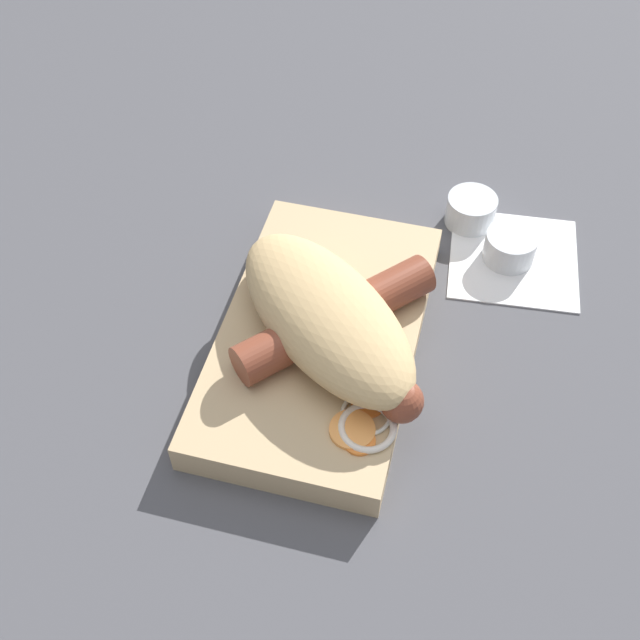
% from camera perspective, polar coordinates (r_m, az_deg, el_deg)
% --- Properties ---
extents(ground_plane, '(3.00, 3.00, 0.00)m').
position_cam_1_polar(ground_plane, '(0.66, -0.00, -2.10)').
color(ground_plane, '#4C4C51').
extents(food_tray, '(0.27, 0.15, 0.03)m').
position_cam_1_polar(food_tray, '(0.65, -0.00, -1.35)').
color(food_tray, tan).
rests_on(food_tray, ground_plane).
extents(bread_roll, '(0.20, 0.20, 0.05)m').
position_cam_1_polar(bread_roll, '(0.61, 0.45, 0.31)').
color(bread_roll, tan).
rests_on(bread_roll, food_tray).
extents(sausage, '(0.15, 0.16, 0.03)m').
position_cam_1_polar(sausage, '(0.62, 1.03, -0.19)').
color(sausage, brown).
rests_on(sausage, food_tray).
extents(pickled_veggies, '(0.06, 0.06, 0.01)m').
position_cam_1_polar(pickled_veggies, '(0.59, 3.10, -7.37)').
color(pickled_veggies, orange).
rests_on(pickled_veggies, food_tray).
extents(napkin, '(0.12, 0.12, 0.00)m').
position_cam_1_polar(napkin, '(0.75, 13.61, 4.32)').
color(napkin, white).
rests_on(napkin, ground_plane).
extents(condiment_cup_near, '(0.05, 0.05, 0.03)m').
position_cam_1_polar(condiment_cup_near, '(0.74, 13.33, 4.97)').
color(condiment_cup_near, silver).
rests_on(condiment_cup_near, ground_plane).
extents(condiment_cup_far, '(0.05, 0.05, 0.03)m').
position_cam_1_polar(condiment_cup_far, '(0.77, 10.67, 7.58)').
color(condiment_cup_far, silver).
rests_on(condiment_cup_far, ground_plane).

